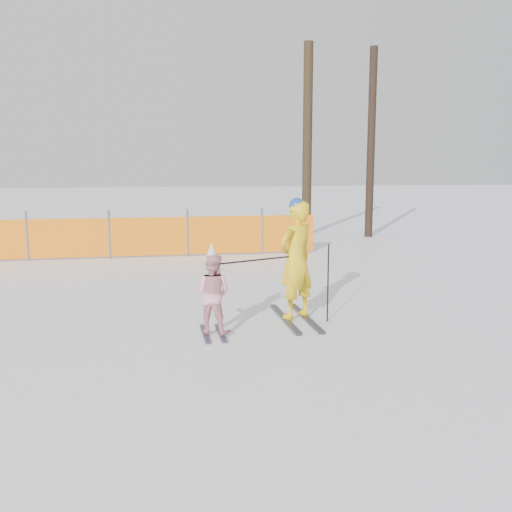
{
  "coord_description": "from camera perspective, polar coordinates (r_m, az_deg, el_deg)",
  "views": [
    {
      "loc": [
        -1.6,
        -7.92,
        2.35
      ],
      "look_at": [
        0.0,
        0.5,
        1.0
      ],
      "focal_mm": 40.0,
      "sensor_mm": 36.0,
      "label": 1
    }
  ],
  "objects": [
    {
      "name": "ground",
      "position": [
        8.41,
        0.64,
        -7.27
      ],
      "size": [
        120.0,
        120.0,
        0.0
      ],
      "primitive_type": "plane",
      "color": "white",
      "rests_on": "ground"
    },
    {
      "name": "adult",
      "position": [
        8.72,
        4.03,
        -0.38
      ],
      "size": [
        0.78,
        1.71,
        1.89
      ],
      "color": "black",
      "rests_on": "ground"
    },
    {
      "name": "ski_poles",
      "position": [
        8.49,
        3.68,
        -1.58
      ],
      "size": [
        1.7,
        0.48,
        1.2
      ],
      "color": "black",
      "rests_on": "ground"
    },
    {
      "name": "safety_fence",
      "position": [
        15.45,
        -23.16,
        1.55
      ],
      "size": [
        15.46,
        0.06,
        1.25
      ],
      "color": "#595960",
      "rests_on": "ground"
    },
    {
      "name": "tree_trunks",
      "position": [
        19.72,
        7.53,
        11.27
      ],
      "size": [
        2.2,
        1.26,
        6.46
      ],
      "color": "#312516",
      "rests_on": "ground"
    },
    {
      "name": "child",
      "position": [
        8.0,
        -4.39,
        -3.7
      ],
      "size": [
        0.68,
        0.89,
        1.31
      ],
      "color": "black",
      "rests_on": "ground"
    }
  ]
}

